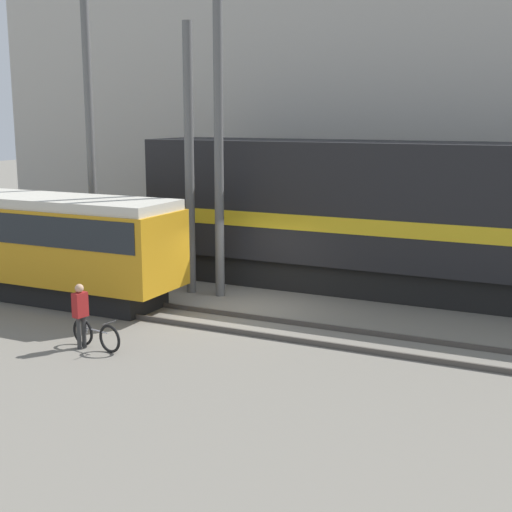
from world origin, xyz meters
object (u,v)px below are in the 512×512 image
Objects in this scene: freight_locomotive at (470,220)px; utility_pole_left at (90,142)px; bicycle at (96,335)px; utility_pole_right at (219,147)px; streetcar at (28,239)px; utility_pole_center at (189,161)px; person at (80,309)px.

freight_locomotive is 2.22× the size of utility_pole_left.
utility_pole_left reaches higher than freight_locomotive.
bicycle is 0.18× the size of utility_pole_right.
streetcar is 1.10× the size of utility_pole_right.
freight_locomotive is at bearing 17.98° from utility_pole_center.
utility_pole_center is (3.93, 0.00, -0.54)m from utility_pole_left.
utility_pole_left reaches higher than bicycle.
utility_pole_left is 1.13× the size of utility_pole_center.
freight_locomotive reaches higher than person.
utility_pole_right reaches higher than utility_pole_center.
utility_pole_right reaches higher than bicycle.
streetcar reaches higher than person.
freight_locomotive is at bearing 23.01° from streetcar.
streetcar is 5.73m from utility_pole_center.
utility_pole_right is at bearing -159.57° from freight_locomotive.
streetcar is at bearing -148.41° from utility_pole_center.
person is 8.51m from utility_pole_left.
person is at bearing -95.43° from utility_pole_right.
utility_pole_left is (-4.43, 6.16, 3.85)m from person.
utility_pole_right reaches higher than freight_locomotive.
person is (-7.88, -8.88, -1.58)m from freight_locomotive.
utility_pole_right is (-7.29, -2.72, 2.19)m from freight_locomotive.
person is at bearing -131.58° from freight_locomotive.
utility_pole_right reaches higher than streetcar.
utility_pole_right is (0.59, 6.16, 3.77)m from person.
utility_pole_left is 5.01m from utility_pole_right.
bicycle is 7.30m from utility_pole_center.
utility_pole_left is 1.02× the size of utility_pole_right.
utility_pole_center reaches higher than bicycle.
freight_locomotive is 12.80m from utility_pole_left.
utility_pole_left is at bearing 79.82° from streetcar.
utility_pole_center is at bearing 94.59° from person.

